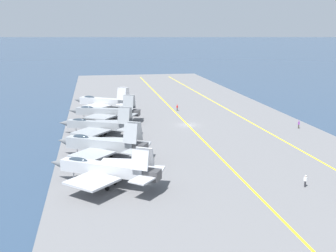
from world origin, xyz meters
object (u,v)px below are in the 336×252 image
(crew_red_vest, at_px, (177,107))
(parked_jet_third, at_px, (99,125))
(parked_jet_fourth, at_px, (105,112))
(crew_white_vest, at_px, (305,180))
(crew_purple_vest, at_px, (299,124))
(parked_jet_fifth, at_px, (104,102))
(parked_jet_second, at_px, (102,145))
(parked_jet_nearest, at_px, (105,169))

(crew_red_vest, bearing_deg, parked_jet_third, 138.49)
(parked_jet_fourth, distance_m, crew_white_vest, 53.01)
(parked_jet_fourth, relative_size, crew_purple_vest, 9.78)
(parked_jet_fifth, bearing_deg, parked_jet_second, 178.15)
(parked_jet_fourth, height_order, crew_white_vest, parked_jet_fourth)
(parked_jet_fifth, bearing_deg, parked_jet_third, 176.56)
(crew_white_vest, bearing_deg, crew_purple_vest, -25.57)
(parked_jet_second, height_order, parked_jet_fifth, parked_jet_second)
(parked_jet_nearest, relative_size, parked_jet_fifth, 0.97)
(parked_jet_fifth, bearing_deg, parked_jet_nearest, 178.64)
(parked_jet_fourth, xyz_separation_m, crew_white_vest, (-46.49, -25.43, -1.35))
(parked_jet_nearest, height_order, crew_purple_vest, parked_jet_nearest)
(crew_white_vest, bearing_deg, parked_jet_second, 56.95)
(crew_white_vest, bearing_deg, crew_red_vest, 6.65)
(parked_jet_fourth, height_order, crew_purple_vest, parked_jet_fourth)
(parked_jet_nearest, bearing_deg, parked_jet_fourth, -1.82)
(crew_purple_vest, bearing_deg, crew_red_vest, 42.14)
(parked_jet_third, distance_m, parked_jet_fifth, 26.50)
(crew_red_vest, bearing_deg, parked_jet_nearest, 158.53)
(parked_jet_second, bearing_deg, parked_jet_fifth, -1.85)
(parked_jet_fourth, xyz_separation_m, crew_red_vest, (9.65, -18.88, -1.40))
(parked_jet_fourth, bearing_deg, crew_white_vest, -151.32)
(parked_jet_third, xyz_separation_m, crew_red_vest, (23.15, -20.49, -1.31))
(parked_jet_fourth, bearing_deg, parked_jet_second, 177.28)
(crew_purple_vest, bearing_deg, parked_jet_fifth, 56.03)
(parked_jet_fourth, relative_size, crew_red_vest, 10.53)
(parked_jet_third, height_order, parked_jet_fourth, parked_jet_fourth)
(parked_jet_nearest, xyz_separation_m, parked_jet_second, (12.68, 0.06, -0.04))
(parked_jet_second, bearing_deg, parked_jet_third, 0.85)
(parked_jet_third, height_order, crew_purple_vest, parked_jet_third)
(parked_jet_third, relative_size, crew_purple_vest, 9.42)
(parked_jet_fifth, relative_size, crew_purple_vest, 9.43)
(crew_red_vest, bearing_deg, parked_jet_fifth, 80.10)
(parked_jet_second, xyz_separation_m, crew_white_vest, (-17.45, -26.81, -1.55))
(parked_jet_nearest, xyz_separation_m, parked_jet_third, (28.23, 0.29, -0.33))
(crew_red_vest, relative_size, crew_white_vest, 0.95)
(parked_jet_nearest, relative_size, crew_purple_vest, 9.17)
(parked_jet_second, xyz_separation_m, parked_jet_third, (15.55, 0.23, -0.29))
(parked_jet_nearest, bearing_deg, parked_jet_second, 0.25)
(parked_jet_fourth, xyz_separation_m, crew_purple_vest, (-14.50, -40.74, -1.33))
(parked_jet_nearest, relative_size, parked_jet_second, 1.01)
(parked_jet_fourth, height_order, crew_red_vest, parked_jet_fourth)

